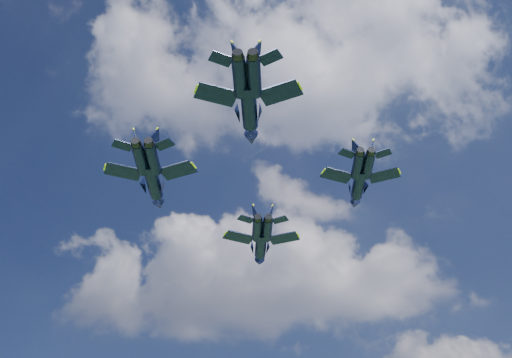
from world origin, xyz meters
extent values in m
cylinder|color=black|center=(-2.94, 16.31, 59.11)|extent=(3.61, 9.47, 1.86)
cone|color=black|center=(-4.09, 22.18, 59.11)|extent=(2.24, 2.97, 1.75)
ellipsoid|color=brown|center=(-3.59, 19.65, 59.67)|extent=(1.56, 3.09, 0.85)
cube|color=black|center=(-6.18, 13.57, 59.11)|extent=(5.44, 4.84, 0.19)
cube|color=black|center=(1.11, 15.00, 59.11)|extent=(5.17, 3.53, 0.19)
cube|color=black|center=(-4.12, 8.40, 59.11)|extent=(2.90, 2.76, 0.14)
cube|color=black|center=(1.15, 9.43, 59.11)|extent=(2.82, 2.20, 0.14)
cube|color=black|center=(-2.76, 9.51, 60.55)|extent=(1.33, 2.84, 3.11)
cube|color=black|center=(-0.53, 9.94, 60.55)|extent=(1.48, 3.08, 3.11)
cylinder|color=black|center=(-16.44, -2.00, 60.54)|extent=(3.23, 10.22, 2.01)
cone|color=black|center=(-17.23, 4.43, 60.54)|extent=(2.24, 3.12, 1.90)
ellipsoid|color=brown|center=(-16.89, 1.66, 61.15)|extent=(1.48, 3.30, 0.92)
cube|color=black|center=(-20.15, -4.71, 60.54)|extent=(5.90, 5.03, 0.20)
cube|color=black|center=(-12.17, -3.72, 60.54)|extent=(5.71, 4.13, 0.20)
cube|color=black|center=(-18.31, -10.45, 60.54)|extent=(3.16, 2.91, 0.16)
cube|color=black|center=(-12.55, -9.73, 60.54)|extent=(3.10, 2.52, 0.16)
cube|color=black|center=(-16.76, -9.36, 62.10)|extent=(1.22, 3.14, 3.36)
cube|color=black|center=(-14.32, -9.05, 62.10)|extent=(1.52, 3.31, 3.36)
cylinder|color=black|center=(13.78, 1.50, 59.05)|extent=(2.96, 8.58, 1.68)
cone|color=black|center=(12.95, 6.86, 59.05)|extent=(1.95, 2.65, 1.59)
ellipsoid|color=brown|center=(13.31, 4.55, 59.56)|extent=(1.32, 2.79, 0.77)
cube|color=black|center=(10.74, -0.87, 59.05)|extent=(4.94, 4.30, 0.17)
cube|color=black|center=(17.40, 0.17, 59.05)|extent=(4.75, 3.35, 0.17)
cube|color=black|center=(12.43, -5.63, 59.05)|extent=(2.64, 2.47, 0.13)
cube|color=black|center=(17.24, -4.88, 59.05)|extent=(2.58, 2.06, 0.13)
cube|color=black|center=(13.70, -4.67, 60.36)|extent=(1.11, 2.61, 2.82)
cube|color=black|center=(15.74, -4.35, 60.36)|extent=(1.30, 2.79, 2.82)
cylinder|color=black|center=(0.69, -17.33, 58.75)|extent=(3.07, 9.96, 1.96)
cone|color=black|center=(-0.04, -11.05, 58.75)|extent=(2.16, 3.03, 1.85)
ellipsoid|color=brown|center=(0.27, -13.76, 59.35)|extent=(1.42, 3.22, 0.89)
cube|color=black|center=(-2.96, -19.94, 58.75)|extent=(5.75, 4.88, 0.20)
cube|color=black|center=(4.83, -19.04, 58.75)|extent=(5.58, 4.06, 0.20)
cube|color=black|center=(-1.21, -25.55, 58.75)|extent=(3.08, 2.83, 0.15)
cube|color=black|center=(4.41, -24.90, 58.75)|extent=(3.03, 2.47, 0.15)
cube|color=black|center=(0.31, -24.50, 60.28)|extent=(1.17, 3.07, 3.28)
cube|color=black|center=(2.69, -24.22, 60.28)|extent=(1.47, 3.23, 3.28)
camera|label=1|loc=(10.68, -74.91, 3.30)|focal=45.00mm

